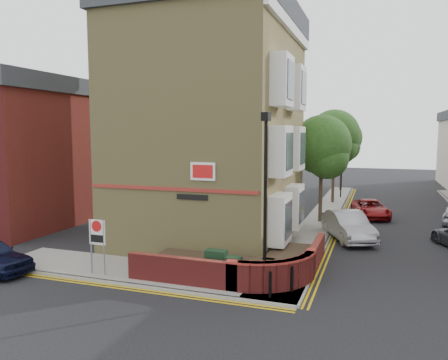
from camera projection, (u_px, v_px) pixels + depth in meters
The scene contains 22 objects.
ground at pixel (211, 297), 15.23m from camera, with size 120.00×120.00×0.00m, color black.
pavement_corner at pixel (144, 272), 17.78m from camera, with size 13.00×3.00×0.12m, color gray.
pavement_main at pixel (324, 216), 29.56m from camera, with size 2.00×32.00×0.12m, color gray.
kerb_side at pixel (124, 284), 16.38m from camera, with size 13.00×0.15×0.12m, color gray.
kerb_main_near at pixel (339, 217), 29.23m from camera, with size 0.15×32.00×0.12m, color gray.
yellow_lines_side at pixel (121, 288), 16.15m from camera, with size 13.00×0.28×0.01m, color gold.
yellow_lines_main at pixel (343, 218), 29.15m from camera, with size 0.28×32.00×0.01m, color gold.
corner_building at pixel (215, 123), 22.99m from camera, with size 8.95×10.40×13.60m.
garden_wall at pixel (234, 275), 17.57m from camera, with size 6.80×6.00×1.20m, color maroon, non-canonical shape.
lamppost at pixel (265, 200), 15.46m from camera, with size 0.25×0.50×6.30m.
utility_cabinet_large at pixel (216, 266), 16.47m from camera, with size 0.80×0.45×1.20m, color black.
utility_cabinet_small at pixel (234, 272), 15.93m from camera, with size 0.55×0.40×1.10m, color black.
bollard_near at pixel (270, 284), 14.88m from camera, with size 0.11×0.11×0.90m, color black.
bollard_far at pixel (292, 279), 15.43m from camera, with size 0.11×0.11×0.90m, color black.
zone_sign at pixel (97, 237), 17.17m from camera, with size 0.72×0.07×2.20m.
side_building at pixel (33, 151), 27.19m from camera, with size 6.40×10.40×9.00m.
tree_near at pixel (322, 149), 27.22m from camera, with size 3.64×3.65×6.70m.
tree_mid at pixel (334, 139), 34.67m from camera, with size 4.03×4.03×7.42m.
tree_far at pixel (342, 141), 42.20m from camera, with size 3.81×3.81×7.00m.
traffic_light_assembly at pixel (341, 167), 37.57m from camera, with size 0.20×0.16×4.20m.
silver_car_near at pixel (348, 226), 23.31m from camera, with size 1.61×4.61×1.52m, color gray.
red_car_main at pixel (371, 209), 29.49m from camera, with size 1.99×4.31×1.20m, color maroon.
Camera 1 is at (5.30, -13.71, 5.73)m, focal length 35.00 mm.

